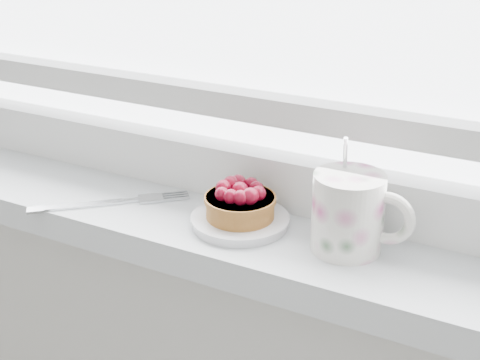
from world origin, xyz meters
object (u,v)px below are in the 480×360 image
Objects in this scene: floral_mug at (351,211)px; fork at (109,203)px; raspberry_tart at (240,201)px; saucer at (240,221)px.

floral_mug is 0.77× the size of fork.
raspberry_tart is 0.14m from floral_mug.
fork is at bearing -171.14° from raspberry_tart.
fork is (-0.32, -0.03, -0.05)m from floral_mug.
fork is at bearing -173.90° from floral_mug.
raspberry_tart is 0.19m from fork.
saucer reaches higher than fork.
saucer is 0.03m from raspberry_tart.
floral_mug is at bearing 2.43° from raspberry_tart.
fork is (-0.18, -0.03, -0.03)m from raspberry_tart.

